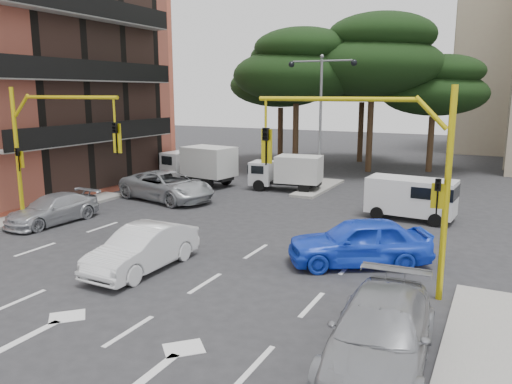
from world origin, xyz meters
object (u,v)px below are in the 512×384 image
car_silver_wagon (53,209)px  car_silver_parked (380,333)px  street_lamp_center (321,98)px  car_silver_cross_a (167,186)px  van_white (411,199)px  box_truck_a (198,165)px  car_blue_compact (359,242)px  signal_mast_right (382,160)px  box_truck_b (286,173)px  signal_mast_left (46,140)px  car_white_hatch (143,248)px

car_silver_wagon → car_silver_parked: (15.88, -5.35, 0.10)m
street_lamp_center → car_silver_cross_a: bearing=-133.4°
car_silver_wagon → car_silver_parked: 16.76m
car_silver_parked → van_white: (-1.65, 13.27, 0.23)m
box_truck_a → car_blue_compact: bearing=-119.3°
signal_mast_right → car_blue_compact: size_ratio=1.25×
car_silver_wagon → van_white: (14.23, 7.93, 0.34)m
car_silver_parked → box_truck_b: size_ratio=1.19×
car_silver_parked → street_lamp_center: bearing=109.2°
street_lamp_center → signal_mast_left: bearing=-115.9°
car_silver_cross_a → signal_mast_left: bearing=-171.9°
car_blue_compact → box_truck_a: box_truck_a is taller
car_silver_cross_a → car_silver_parked: 18.34m
box_truck_a → signal_mast_left: bearing=-168.8°
car_silver_parked → car_silver_cross_a: bearing=136.7°
car_silver_wagon → car_silver_cross_a: car_silver_cross_a is taller
signal_mast_right → box_truck_a: 18.76m
box_truck_a → van_white: bearing=-93.9°
box_truck_b → signal_mast_left: bearing=150.1°
signal_mast_left → box_truck_b: bearing=67.8°
signal_mast_left → car_silver_parked: signal_mast_left is taller
signal_mast_left → car_blue_compact: 13.07m
signal_mast_right → box_truck_a: signal_mast_right is taller
car_blue_compact → car_silver_wagon: size_ratio=1.10×
signal_mast_right → box_truck_a: size_ratio=1.20×
signal_mast_right → box_truck_a: bearing=139.7°
signal_mast_left → car_silver_cross_a: signal_mast_left is taller
car_white_hatch → box_truck_a: size_ratio=0.88×
box_truck_b → box_truck_a: bearing=89.5°
street_lamp_center → car_silver_cross_a: street_lamp_center is taller
car_blue_compact → car_silver_parked: size_ratio=0.94×
van_white → street_lamp_center: bearing=-124.7°
signal_mast_right → car_white_hatch: size_ratio=1.36×
box_truck_b → car_silver_parked: bearing=-158.5°
signal_mast_right → car_white_hatch: 8.17m
car_silver_cross_a → car_silver_wagon: bearing=176.8°
car_white_hatch → van_white: van_white is taller
signal_mast_left → car_silver_cross_a: (0.48, 7.33, -3.10)m
car_silver_parked → box_truck_a: bearing=129.0°
car_blue_compact → car_silver_cross_a: car_blue_compact is taller
signal_mast_left → car_white_hatch: 7.29m
signal_mast_left → box_truck_a: 12.31m
street_lamp_center → car_silver_wagon: bearing=-121.8°
van_white → car_blue_compact: bearing=0.3°
car_blue_compact → box_truck_b: 13.18m
street_lamp_center → car_white_hatch: bearing=-91.8°
car_silver_cross_a → van_white: van_white is taller
car_silver_wagon → van_white: van_white is taller
street_lamp_center → car_silver_parked: 20.44m
car_blue_compact → street_lamp_center: bearing=175.1°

